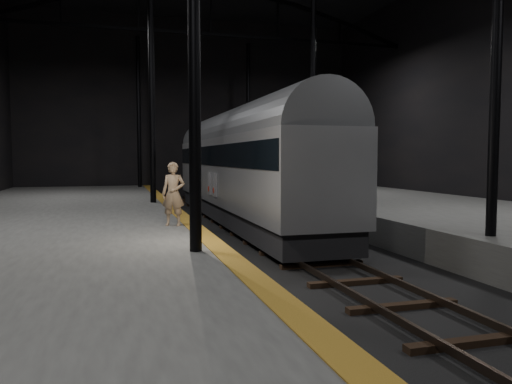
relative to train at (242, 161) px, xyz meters
name	(u,v)px	position (x,y,z in m)	size (l,w,h in m)	color
ground	(296,253)	(0.00, -6.96, -2.82)	(44.00, 44.00, 0.00)	black
platform_left	(38,250)	(-7.50, -6.96, -2.32)	(9.00, 43.80, 1.00)	#4B4B48
platform_right	(495,228)	(7.50, -6.96, -2.32)	(9.00, 43.80, 1.00)	#4B4B48
tactile_strip	(193,225)	(-3.25, -6.96, -1.82)	(0.50, 43.80, 0.01)	olive
track	(296,251)	(0.00, -6.96, -2.75)	(2.40, 43.00, 0.24)	#3F3328
train	(242,161)	(0.00, 0.00, 0.00)	(2.84, 18.93, 5.06)	#ADAFB5
woman	(173,194)	(-3.80, -6.83, -0.88)	(0.68, 0.45, 1.88)	tan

